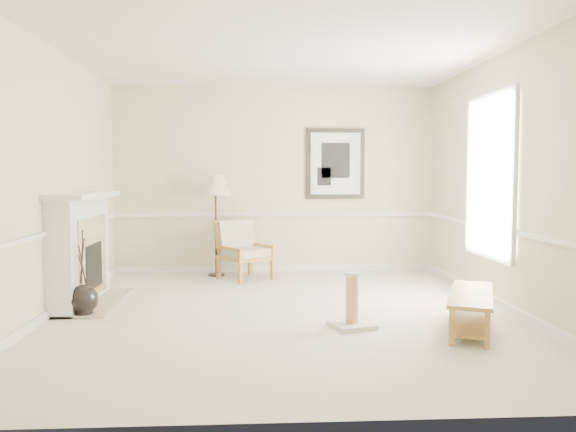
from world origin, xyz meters
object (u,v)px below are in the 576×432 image
object	(u,v)px
floor_lamp	(216,188)
bench	(471,305)
floor_vase	(83,300)
armchair	(242,247)
scratching_post	(352,310)

from	to	relation	value
floor_lamp	bench	bearing A→B (deg)	-49.78
floor_vase	bench	world-z (taller)	floor_vase
armchair	floor_lamp	distance (m)	0.99
bench	scratching_post	xyz separation A→B (m)	(-1.14, 0.16, -0.07)
floor_vase	floor_lamp	world-z (taller)	floor_lamp
armchair	scratching_post	world-z (taller)	armchair
armchair	floor_lamp	xyz separation A→B (m)	(-0.40, 0.25, 0.87)
floor_lamp	bench	distance (m)	4.31
floor_vase	armchair	bearing A→B (deg)	52.80
armchair	floor_lamp	size ratio (longest dim) A/B	0.61
floor_vase	bench	xyz separation A→B (m)	(3.94, -0.78, 0.08)
floor_vase	scratching_post	size ratio (longest dim) A/B	1.69
scratching_post	armchair	bearing A→B (deg)	112.62
armchair	bench	bearing A→B (deg)	-87.58
floor_lamp	bench	xyz separation A→B (m)	(2.70, -3.19, -1.08)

